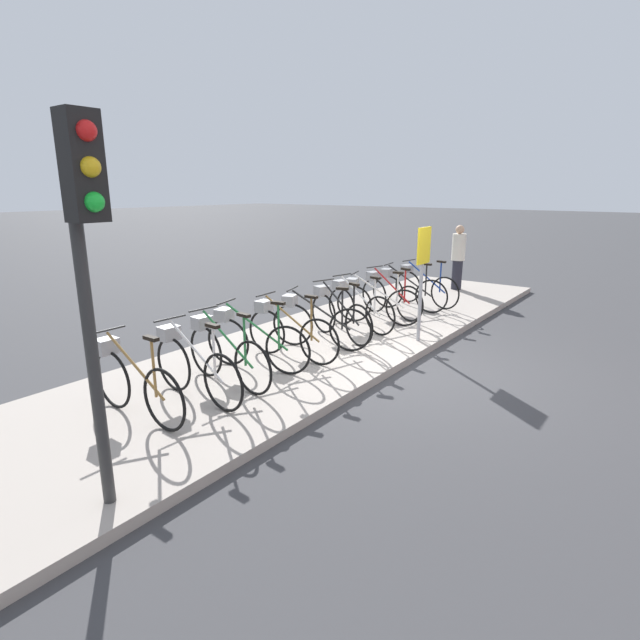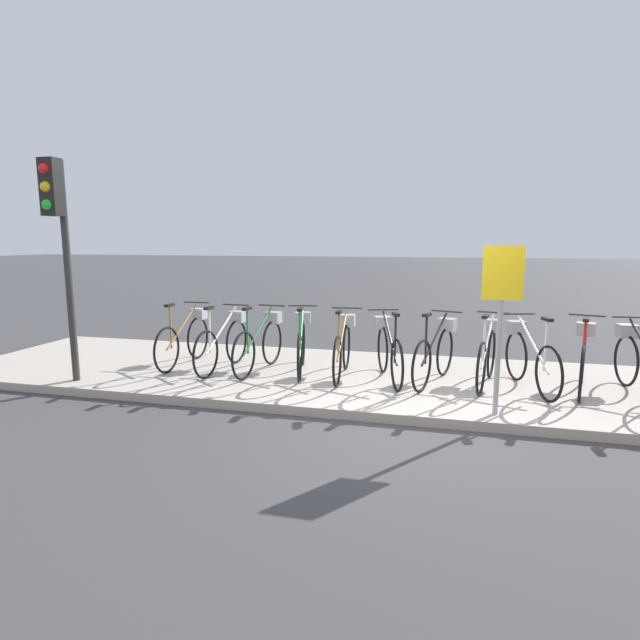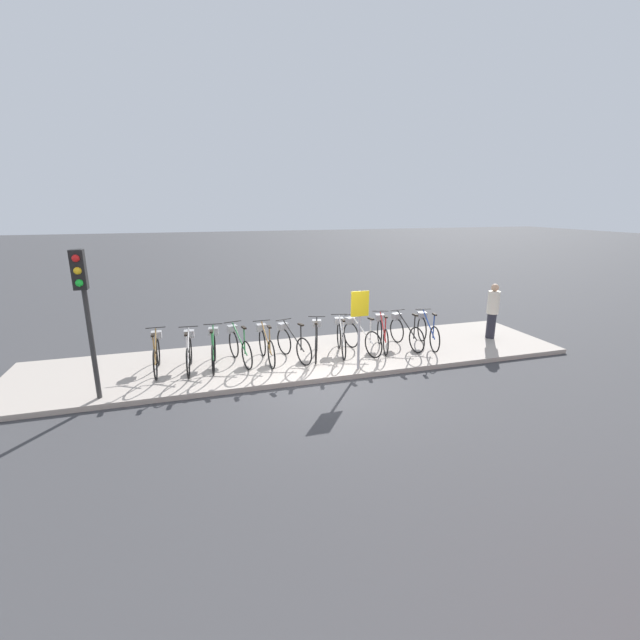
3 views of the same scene
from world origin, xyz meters
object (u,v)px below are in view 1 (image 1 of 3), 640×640
at_px(parked_bicycle_9, 388,294).
at_px(traffic_light, 86,236).
at_px(parked_bicycle_4, 287,330).
at_px(parked_bicycle_5, 316,321).
at_px(parked_bicycle_2, 224,351).
at_px(parked_bicycle_6, 337,313).
at_px(parked_bicycle_10, 405,289).
at_px(sign_post, 423,264).
at_px(parked_bicycle_1, 192,364).
at_px(parked_bicycle_3, 251,339).
at_px(pedestrian, 458,256).
at_px(parked_bicycle_0, 132,380).
at_px(parked_bicycle_11, 423,285).
at_px(parked_bicycle_7, 357,305).
at_px(parked_bicycle_8, 374,301).

relative_size(parked_bicycle_9, traffic_light, 0.54).
xyz_separation_m(parked_bicycle_4, traffic_light, (-3.69, -1.28, 1.77)).
bearing_deg(parked_bicycle_5, parked_bicycle_9, 2.36).
bearing_deg(parked_bicycle_5, traffic_light, -164.08).
relative_size(parked_bicycle_2, parked_bicycle_6, 1.04).
bearing_deg(parked_bicycle_10, parked_bicycle_9, 176.16).
relative_size(traffic_light, sign_post, 1.59).
height_order(parked_bicycle_1, parked_bicycle_9, same).
distance_m(parked_bicycle_3, pedestrian, 7.47).
xyz_separation_m(parked_bicycle_2, parked_bicycle_3, (0.62, 0.09, 0.00)).
height_order(parked_bicycle_0, parked_bicycle_10, same).
distance_m(parked_bicycle_10, traffic_light, 7.94).
bearing_deg(parked_bicycle_11, parked_bicycle_9, 174.02).
height_order(parked_bicycle_3, sign_post, sign_post).
distance_m(parked_bicycle_1, parked_bicycle_7, 3.92).
relative_size(parked_bicycle_2, sign_post, 0.88).
height_order(pedestrian, sign_post, sign_post).
relative_size(parked_bicycle_10, parked_bicycle_11, 1.01).
relative_size(parked_bicycle_6, traffic_light, 0.53).
height_order(parked_bicycle_2, parked_bicycle_8, same).
bearing_deg(parked_bicycle_11, parked_bicycle_4, 179.12).
relative_size(parked_bicycle_11, sign_post, 0.87).
xyz_separation_m(parked_bicycle_7, sign_post, (0.00, -1.28, 0.87)).
relative_size(parked_bicycle_3, parked_bicycle_4, 0.98).
height_order(parked_bicycle_2, parked_bicycle_9, same).
relative_size(parked_bicycle_8, parked_bicycle_9, 1.00).
bearing_deg(parked_bicycle_10, parked_bicycle_11, -8.17).
bearing_deg(parked_bicycle_5, parked_bicycle_6, 3.68).
xyz_separation_m(parked_bicycle_2, parked_bicycle_11, (5.88, -0.08, 0.00)).
relative_size(parked_bicycle_3, parked_bicycle_8, 1.01).
height_order(parked_bicycle_2, traffic_light, traffic_light).
height_order(parked_bicycle_5, sign_post, sign_post).
xyz_separation_m(parked_bicycle_0, parked_bicycle_10, (6.55, -0.06, 0.00)).
bearing_deg(parked_bicycle_10, pedestrian, -0.27).
relative_size(parked_bicycle_1, parked_bicycle_4, 1.00).
relative_size(parked_bicycle_0, parked_bicycle_11, 1.01).
bearing_deg(parked_bicycle_11, sign_post, -155.53).
xyz_separation_m(parked_bicycle_5, parked_bicycle_7, (1.37, 0.09, 0.00)).
bearing_deg(parked_bicycle_6, parked_bicycle_9, 1.90).
distance_m(parked_bicycle_2, parked_bicycle_8, 3.86).
bearing_deg(traffic_light, parked_bicycle_8, 11.45).
bearing_deg(sign_post, parked_bicycle_0, 164.27).
bearing_deg(parked_bicycle_9, parked_bicycle_7, -179.20).
bearing_deg(traffic_light, parked_bicycle_4, 19.16).
xyz_separation_m(parked_bicycle_1, parked_bicycle_8, (4.44, 0.04, 0.00)).
height_order(parked_bicycle_7, pedestrian, pedestrian).
bearing_deg(parked_bicycle_11, parked_bicycle_3, 178.07).
relative_size(parked_bicycle_4, parked_bicycle_10, 1.00).
bearing_deg(parked_bicycle_2, parked_bicycle_10, 0.10).
distance_m(parked_bicycle_5, pedestrian, 6.14).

